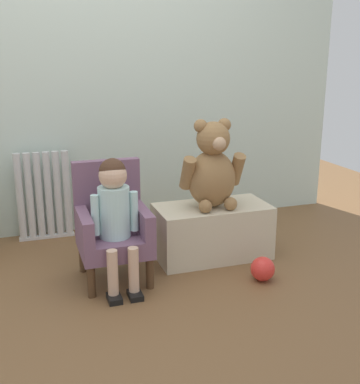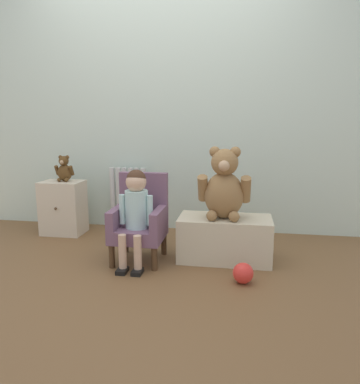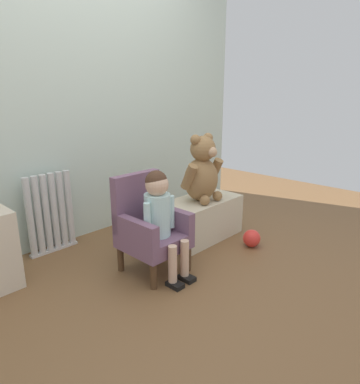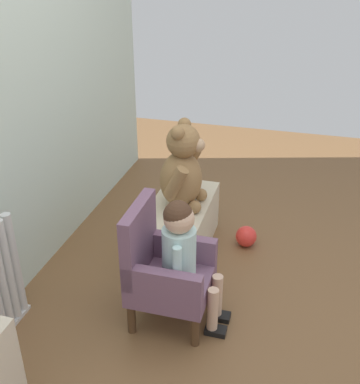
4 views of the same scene
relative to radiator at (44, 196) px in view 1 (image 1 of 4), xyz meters
The scene contains 8 objects.
ground_plane 1.27m from the radiator, 73.43° to the right, with size 6.00×6.00×0.00m, color brown.
back_wall 0.97m from the radiator, 19.60° to the left, with size 3.80×0.05×2.40m, color silver.
radiator is the anchor object (origin of this frame).
child_armchair 0.81m from the radiator, 66.36° to the right, with size 0.38×0.40×0.66m.
child_figure 0.93m from the radiator, 69.10° to the right, with size 0.25×0.35×0.71m.
low_bench 1.18m from the radiator, 34.29° to the right, with size 0.70×0.36×0.33m, color beige.
large_teddy_bear 1.20m from the radiator, 35.24° to the right, with size 0.39×0.27×0.54m.
toy_ball 1.56m from the radiator, 43.89° to the right, with size 0.14×0.14×0.14m, color red.
Camera 1 is at (-0.47, -2.09, 1.22)m, focal length 45.00 mm.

